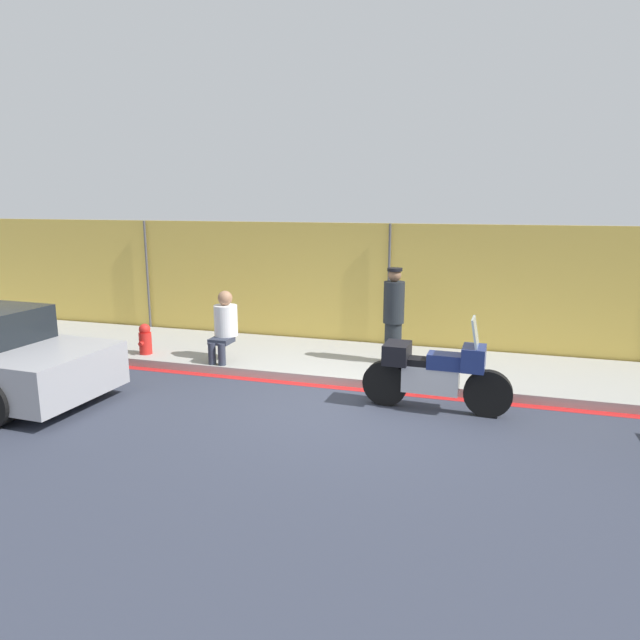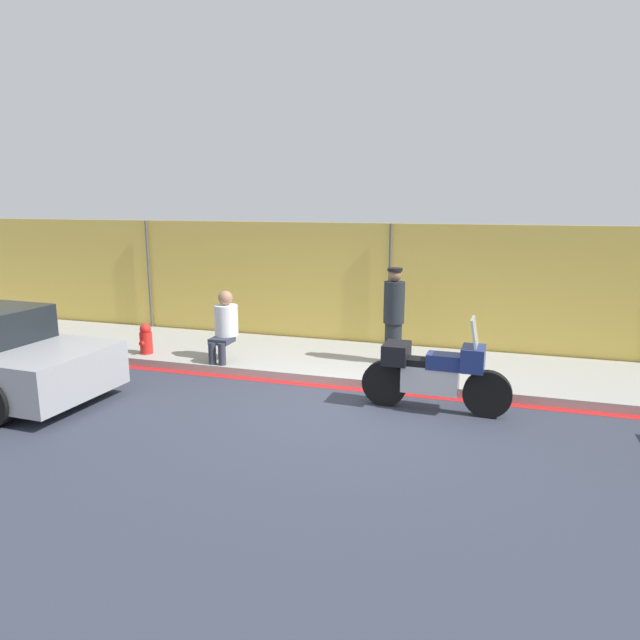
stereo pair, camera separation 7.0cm
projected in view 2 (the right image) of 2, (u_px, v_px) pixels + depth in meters
ground_plane at (345, 408)px, 8.54m from camera, size 120.00×120.00×0.00m
sidewalk at (375, 364)px, 10.59m from camera, size 41.58×2.51×0.14m
curb_paint_stripe at (358, 390)px, 9.35m from camera, size 41.58×0.18×0.01m
storefront_fence at (390, 288)px, 11.59m from camera, size 39.50×0.17×2.60m
motorcycle at (434, 373)px, 8.32m from camera, size 2.18×0.54×1.44m
officer_standing at (394, 315)px, 10.21m from camera, size 0.37×0.37×1.73m
person_seated_on_curb at (225, 323)px, 10.46m from camera, size 0.43×0.69×1.29m
fire_hydrant at (146, 339)px, 10.96m from camera, size 0.24×0.30×0.59m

